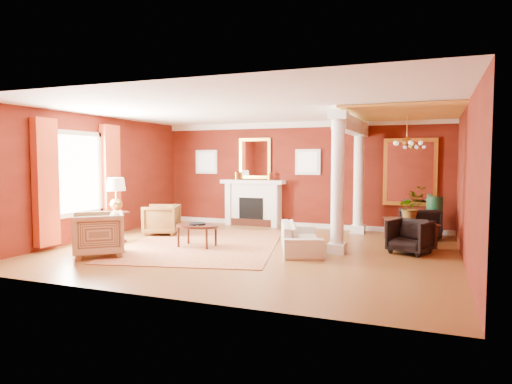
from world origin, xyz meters
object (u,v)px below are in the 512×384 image
at_px(sofa, 301,232).
at_px(side_table, 116,199).
at_px(dining_table, 411,225).
at_px(armchair_stripe, 98,232).
at_px(armchair_leopard, 161,218).
at_px(coffee_table, 197,227).

height_order(sofa, side_table, side_table).
height_order(side_table, dining_table, side_table).
bearing_deg(sofa, armchair_stripe, 98.91).
xyz_separation_m(sofa, armchair_stripe, (-3.52, -1.92, 0.09)).
relative_size(sofa, armchair_leopard, 2.32).
height_order(coffee_table, side_table, side_table).
height_order(armchair_stripe, coffee_table, armchair_stripe).
height_order(armchair_leopard, armchair_stripe, armchair_stripe).
relative_size(armchair_stripe, dining_table, 0.64).
bearing_deg(side_table, armchair_leopard, 72.53).
height_order(armchair_leopard, coffee_table, armchair_leopard).
distance_m(sofa, dining_table, 2.64).
xyz_separation_m(coffee_table, dining_table, (4.20, 2.11, -0.03)).
distance_m(sofa, armchair_leopard, 3.83).
bearing_deg(armchair_leopard, armchair_stripe, -14.42).
distance_m(armchair_stripe, side_table, 1.59).
bearing_deg(side_table, coffee_table, 2.91).
relative_size(armchair_leopard, armchair_stripe, 0.89).
bearing_deg(armchair_stripe, side_table, 164.66).
distance_m(armchair_leopard, dining_table, 5.91).
relative_size(coffee_table, side_table, 0.65).
bearing_deg(armchair_leopard, side_table, -37.38).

